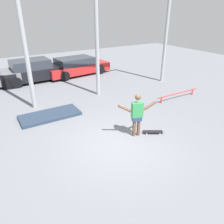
{
  "coord_description": "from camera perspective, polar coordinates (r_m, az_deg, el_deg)",
  "views": [
    {
      "loc": [
        -3.57,
        -5.36,
        4.3
      ],
      "look_at": [
        0.34,
        1.01,
        0.74
      ],
      "focal_mm": 35.0,
      "sensor_mm": 36.0,
      "label": 1
    }
  ],
  "objects": [
    {
      "name": "parked_car_red",
      "position": [
        15.95,
        -9.24,
        11.7
      ],
      "size": [
        4.65,
        2.24,
        1.22
      ],
      "rotation": [
        0.0,
        0.0,
        0.1
      ],
      "color": "red",
      "rests_on": "ground_plane"
    },
    {
      "name": "skateboarder",
      "position": [
        7.84,
        6.57,
        -0.35
      ],
      "size": [
        1.39,
        0.51,
        1.64
      ],
      "rotation": [
        0.0,
        0.0,
        -0.3
      ],
      "color": "brown",
      "rests_on": "ground_plane"
    },
    {
      "name": "grind_rail",
      "position": [
        11.91,
        16.8,
        4.55
      ],
      "size": [
        2.76,
        0.09,
        0.33
      ],
      "rotation": [
        0.0,
        0.0,
        -0.01
      ],
      "color": "red",
      "rests_on": "ground_plane"
    },
    {
      "name": "manual_pad",
      "position": [
        9.94,
        -15.87,
        -0.81
      ],
      "size": [
        2.55,
        1.16,
        0.13
      ],
      "primitive_type": "cube",
      "rotation": [
        0.0,
        0.0,
        0.0
      ],
      "color": "#28384C",
      "rests_on": "ground_plane"
    },
    {
      "name": "canopy_support_right",
      "position": [
        12.65,
        6.14,
        22.97
      ],
      "size": [
        4.9,
        0.2,
        6.37
      ],
      "color": "#A5A8AD",
      "rests_on": "ground_plane"
    },
    {
      "name": "skateboard",
      "position": [
        8.46,
        10.64,
        -5.11
      ],
      "size": [
        0.74,
        0.57,
        0.08
      ],
      "rotation": [
        0.0,
        0.0,
        -0.55
      ],
      "color": "black",
      "rests_on": "ground_plane"
    },
    {
      "name": "ground_plane",
      "position": [
        7.75,
        1.76,
        -8.27
      ],
      "size": [
        36.0,
        36.0,
        0.0
      ],
      "primitive_type": "plane",
      "color": "slate"
    },
    {
      "name": "parked_car_black",
      "position": [
        15.12,
        -19.93,
        10.07
      ],
      "size": [
        4.22,
        1.99,
        1.4
      ],
      "rotation": [
        0.0,
        0.0,
        0.03
      ],
      "color": "black",
      "rests_on": "ground_plane"
    }
  ]
}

